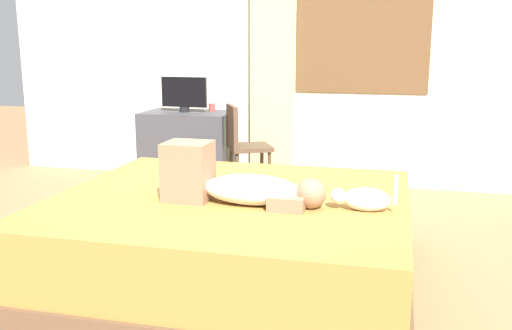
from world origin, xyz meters
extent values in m
plane|color=olive|center=(0.00, 0.00, 0.00)|extent=(16.00, 16.00, 0.00)
cube|color=beige|center=(0.00, 2.52, 1.45)|extent=(6.40, 0.12, 2.90)
cube|color=brown|center=(0.63, 2.45, 1.50)|extent=(1.28, 0.02, 1.12)
cube|color=white|center=(0.63, 2.45, 1.50)|extent=(1.20, 0.02, 1.04)
cube|color=brown|center=(0.05, -0.08, 0.07)|extent=(2.13, 1.92, 0.14)
cube|color=olive|center=(0.05, -0.08, 0.33)|extent=(2.07, 1.87, 0.39)
ellipsoid|color=silver|center=(0.21, -0.23, 0.61)|extent=(0.56, 0.27, 0.17)
sphere|color=#8C664C|center=(0.55, -0.24, 0.61)|extent=(0.17, 0.17, 0.17)
cube|color=#8C664C|center=(-0.17, -0.23, 0.70)|extent=(0.26, 0.24, 0.34)
cube|color=#8C664C|center=(0.43, -0.24, 0.57)|extent=(0.20, 0.28, 0.08)
ellipsoid|color=silver|center=(0.86, -0.22, 0.59)|extent=(0.26, 0.11, 0.13)
sphere|color=silver|center=(0.70, -0.21, 0.60)|extent=(0.08, 0.08, 0.08)
cylinder|color=silver|center=(1.01, -0.22, 0.66)|extent=(0.02, 0.02, 0.16)
cube|color=#38383D|center=(-1.06, 2.12, 0.37)|extent=(0.90, 0.56, 0.74)
cylinder|color=black|center=(-1.10, 2.12, 0.77)|extent=(0.10, 0.10, 0.05)
cube|color=black|center=(-1.10, 2.12, 0.94)|extent=(0.48, 0.05, 0.30)
cylinder|color=#B23D38|center=(-0.85, 2.24, 0.78)|extent=(0.07, 0.07, 0.08)
cylinder|color=#4C3828|center=(-0.27, 2.04, 0.22)|extent=(0.04, 0.04, 0.44)
cylinder|color=#4C3828|center=(-0.13, 1.77, 0.22)|extent=(0.04, 0.04, 0.44)
cylinder|color=#4C3828|center=(-0.54, 1.90, 0.22)|extent=(0.04, 0.04, 0.44)
cylinder|color=#4C3828|center=(-0.40, 1.63, 0.22)|extent=(0.04, 0.04, 0.44)
cube|color=#4C3828|center=(-0.34, 1.83, 0.46)|extent=(0.51, 0.51, 0.04)
cube|color=#4C3828|center=(-0.49, 1.75, 0.67)|extent=(0.21, 0.36, 0.38)
cube|color=#ADCC75|center=(-0.26, 2.40, 1.33)|extent=(0.44, 0.06, 2.66)
camera|label=1|loc=(0.99, -3.23, 1.42)|focal=39.67mm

